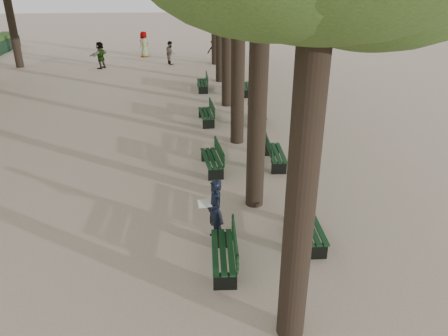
{
  "coord_description": "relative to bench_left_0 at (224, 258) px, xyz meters",
  "views": [
    {
      "loc": [
        -0.25,
        -8.21,
        6.47
      ],
      "look_at": [
        0.6,
        3.0,
        1.2
      ],
      "focal_mm": 35.0,
      "sensor_mm": 36.0,
      "label": 1
    }
  ],
  "objects": [
    {
      "name": "bench_right_1",
      "position": [
        2.27,
        5.65,
        0.0
      ],
      "size": [
        0.62,
        1.81,
        0.92
      ],
      "color": "black",
      "rests_on": "ground"
    },
    {
      "name": "man_with_map",
      "position": [
        -0.13,
        1.21,
        0.57
      ],
      "size": [
        0.68,
        0.74,
        1.68
      ],
      "color": "black",
      "rests_on": "ground"
    },
    {
      "name": "pedestrian_e",
      "position": [
        -6.68,
        22.14,
        0.61
      ],
      "size": [
        1.07,
        1.62,
        1.77
      ],
      "primitive_type": "imported",
      "rotation": [
        0.0,
        0.0,
        4.23
      ],
      "color": "#262628",
      "rests_on": "ground"
    },
    {
      "name": "pedestrian_d",
      "position": [
        -4.09,
        25.99,
        0.67
      ],
      "size": [
        0.81,
        0.98,
        1.88
      ],
      "primitive_type": "imported",
      "rotation": [
        0.0,
        0.0,
        4.15
      ],
      "color": "#262628",
      "rests_on": "ground"
    },
    {
      "name": "bench_left_3",
      "position": [
        0.0,
        15.9,
        0.0
      ],
      "size": [
        0.6,
        1.81,
        0.92
      ],
      "color": "black",
      "rests_on": "ground"
    },
    {
      "name": "bench_left_0",
      "position": [
        0.0,
        0.0,
        0.0
      ],
      "size": [
        0.63,
        1.82,
        0.92
      ],
      "color": "black",
      "rests_on": "ground"
    },
    {
      "name": "pedestrian_c",
      "position": [
        7.73,
        22.58,
        0.57
      ],
      "size": [
        0.93,
        0.94,
        1.68
      ],
      "primitive_type": "imported",
      "rotation": [
        0.0,
        0.0,
        5.49
      ],
      "color": "#262628",
      "rests_on": "ground"
    },
    {
      "name": "bench_right_2",
      "position": [
        2.27,
        10.18,
        0.0
      ],
      "size": [
        0.65,
        1.82,
        0.92
      ],
      "color": "black",
      "rests_on": "ground"
    },
    {
      "name": "bench_left_1",
      "position": [
        -0.0,
        5.35,
        0.0
      ],
      "size": [
        0.77,
        1.85,
        0.92
      ],
      "color": "black",
      "rests_on": "ground"
    },
    {
      "name": "bench_right_3",
      "position": [
        2.27,
        14.94,
        0.0
      ],
      "size": [
        0.66,
        1.83,
        0.92
      ],
      "color": "black",
      "rests_on": "ground"
    },
    {
      "name": "pedestrian_b",
      "position": [
        1.12,
        23.94,
        0.52
      ],
      "size": [
        1.06,
        0.52,
        1.58
      ],
      "primitive_type": "imported",
      "rotation": [
        0.0,
        0.0,
        6.07
      ],
      "color": "#262628",
      "rests_on": "ground"
    },
    {
      "name": "bench_right_0",
      "position": [
        2.27,
        0.93,
        0.0
      ],
      "size": [
        0.59,
        1.81,
        0.92
      ],
      "color": "black",
      "rests_on": "ground"
    },
    {
      "name": "ground",
      "position": [
        -0.37,
        -0.07,
        -0.27
      ],
      "size": [
        120.0,
        120.0,
        0.0
      ],
      "primitive_type": "plane",
      "color": "tan",
      "rests_on": "ground"
    },
    {
      "name": "pedestrian_a",
      "position": [
        -2.02,
        23.16,
        0.53
      ],
      "size": [
        0.59,
        0.84,
        1.59
      ],
      "primitive_type": "imported",
      "rotation": [
        0.0,
        0.0,
        1.96
      ],
      "color": "#262628",
      "rests_on": "ground"
    },
    {
      "name": "bench_left_2",
      "position": [
        -0.0,
        10.32,
        0.0
      ],
      "size": [
        0.71,
        1.84,
        0.92
      ],
      "color": "black",
      "rests_on": "ground"
    }
  ]
}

